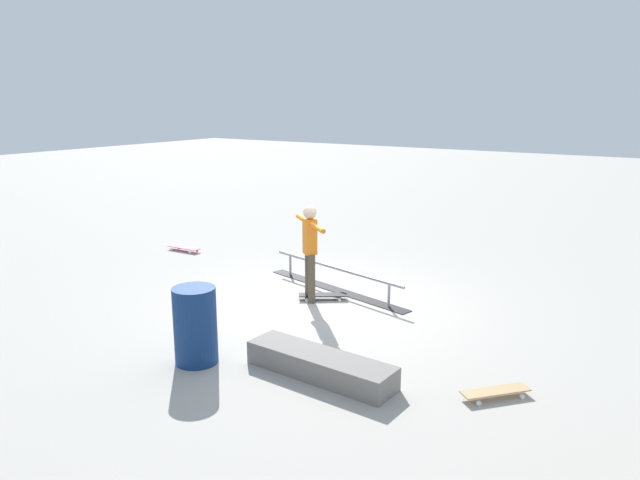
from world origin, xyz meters
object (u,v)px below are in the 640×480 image
object	(u,v)px
skate_ledge	(320,365)
skater_main	(310,246)
skateboard_main	(323,295)
grind_rail	(336,280)
loose_skateboard_pink	(184,248)
trash_bin	(195,325)
loose_skateboard_natural	(495,391)

from	to	relation	value
skate_ledge	skater_main	size ratio (longest dim) A/B	1.20
skater_main	skateboard_main	size ratio (longest dim) A/B	2.08
grind_rail	loose_skateboard_pink	xyz separation A→B (m)	(4.23, -0.53, -0.11)
grind_rail	trash_bin	distance (m)	3.48
skater_main	trash_bin	distance (m)	2.77
skate_ledge	trash_bin	xyz separation A→B (m)	(1.54, 0.52, 0.35)
grind_rail	loose_skateboard_natural	xyz separation A→B (m)	(-3.53, 2.33, -0.11)
skate_ledge	loose_skateboard_pink	distance (m)	6.78
grind_rail	skater_main	size ratio (longest dim) A/B	1.97
grind_rail	skate_ledge	xyz separation A→B (m)	(-1.59, 2.95, -0.04)
grind_rail	loose_skateboard_natural	bearing A→B (deg)	160.53
skateboard_main	grind_rail	bearing A→B (deg)	-115.78
grind_rail	skater_main	bearing A→B (deg)	100.73
grind_rail	loose_skateboard_pink	bearing A→B (deg)	6.80
skater_main	loose_skateboard_natural	world-z (taller)	skater_main
grind_rail	trash_bin	bearing A→B (deg)	104.80
loose_skateboard_natural	loose_skateboard_pink	size ratio (longest dim) A/B	0.91
trash_bin	skateboard_main	bearing A→B (deg)	-90.68
skater_main	loose_skateboard_natural	distance (m)	4.00
skate_ledge	loose_skateboard_pink	world-z (taller)	skate_ledge
loose_skateboard_natural	skateboard_main	bearing A→B (deg)	103.98
loose_skateboard_pink	trash_bin	xyz separation A→B (m)	(-4.28, 4.00, 0.42)
grind_rail	skateboard_main	size ratio (longest dim) A/B	4.11
skater_main	skateboard_main	distance (m)	0.89
loose_skateboard_natural	loose_skateboard_pink	world-z (taller)	same
loose_skateboard_pink	skateboard_main	bearing A→B (deg)	163.90
skater_main	loose_skateboard_pink	world-z (taller)	skater_main
grind_rail	skateboard_main	world-z (taller)	grind_rail
skateboard_main	loose_skateboard_natural	bearing A→B (deg)	117.90
skate_ledge	trash_bin	distance (m)	1.66
skateboard_main	skater_main	bearing A→B (deg)	21.45
skater_main	skateboard_main	xyz separation A→B (m)	(-0.13, -0.19, -0.86)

